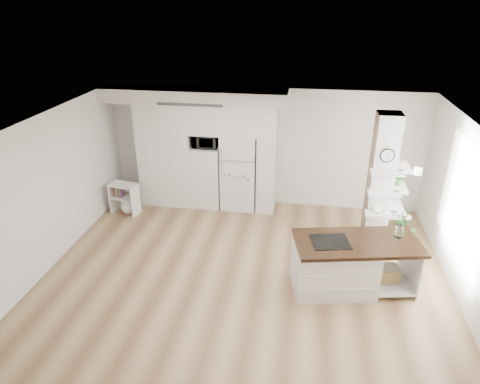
# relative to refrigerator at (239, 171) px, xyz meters

# --- Properties ---
(floor) EXTENTS (7.00, 6.00, 0.01)m
(floor) POSITION_rel_refrigerator_xyz_m (0.53, -2.68, -0.88)
(floor) COLOR tan
(floor) RESTS_ON ground
(room) EXTENTS (7.04, 6.04, 2.72)m
(room) POSITION_rel_refrigerator_xyz_m (0.53, -2.68, 0.98)
(room) COLOR white
(room) RESTS_ON ground
(cabinet_wall) EXTENTS (4.00, 0.71, 2.70)m
(cabinet_wall) POSITION_rel_refrigerator_xyz_m (-0.92, -0.01, 0.63)
(cabinet_wall) COLOR silver
(cabinet_wall) RESTS_ON floor
(refrigerator) EXTENTS (0.78, 0.69, 1.75)m
(refrigerator) POSITION_rel_refrigerator_xyz_m (0.00, 0.00, 0.00)
(refrigerator) COLOR silver
(refrigerator) RESTS_ON floor
(column) EXTENTS (0.69, 0.90, 2.70)m
(column) POSITION_rel_refrigerator_xyz_m (2.90, -1.55, 0.48)
(column) COLOR silver
(column) RESTS_ON floor
(window) EXTENTS (0.00, 2.40, 2.40)m
(window) POSITION_rel_refrigerator_xyz_m (4.00, -2.38, 0.62)
(window) COLOR white
(window) RESTS_ON room
(pendant_light) EXTENTS (0.12, 0.12, 0.10)m
(pendant_light) POSITION_rel_refrigerator_xyz_m (2.23, -2.53, 1.24)
(pendant_light) COLOR white
(pendant_light) RESTS_ON room
(kitchen_island) EXTENTS (2.15, 1.34, 1.47)m
(kitchen_island) POSITION_rel_refrigerator_xyz_m (2.15, -2.77, -0.41)
(kitchen_island) COLOR silver
(kitchen_island) RESTS_ON floor
(bookshelf) EXTENTS (0.65, 0.45, 0.71)m
(bookshelf) POSITION_rel_refrigerator_xyz_m (-2.45, -0.76, -0.57)
(bookshelf) COLOR silver
(bookshelf) RESTS_ON floor
(floor_plant_a) EXTENTS (0.28, 0.23, 0.46)m
(floor_plant_a) POSITION_rel_refrigerator_xyz_m (3.52, -1.25, -0.65)
(floor_plant_a) COLOR #357B31
(floor_plant_a) RESTS_ON floor
(floor_plant_b) EXTENTS (0.28, 0.28, 0.47)m
(floor_plant_b) POSITION_rel_refrigerator_xyz_m (3.52, -0.59, -0.64)
(floor_plant_b) COLOR #357B31
(floor_plant_b) RESTS_ON floor
(microwave) EXTENTS (0.54, 0.37, 0.30)m
(microwave) POSITION_rel_refrigerator_xyz_m (-0.75, -0.06, 0.69)
(microwave) COLOR #2D2D2D
(microwave) RESTS_ON cabinet_wall
(shelf_plant) EXTENTS (0.27, 0.23, 0.30)m
(shelf_plant) POSITION_rel_refrigerator_xyz_m (3.15, -1.38, 0.65)
(shelf_plant) COLOR #357B31
(shelf_plant) RESTS_ON column
(decor_bowl) EXTENTS (0.22, 0.22, 0.05)m
(decor_bowl) POSITION_rel_refrigerator_xyz_m (2.82, -1.78, 0.13)
(decor_bowl) COLOR white
(decor_bowl) RESTS_ON column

